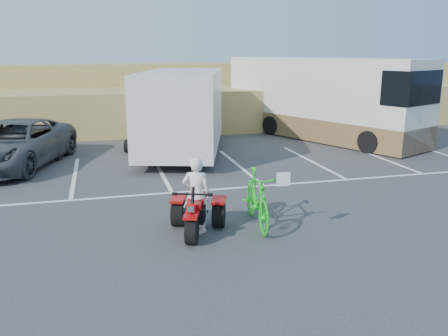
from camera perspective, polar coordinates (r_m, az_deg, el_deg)
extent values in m
plane|color=#37373A|center=(11.03, -4.37, -6.52)|extent=(100.00, 100.00, 0.00)
cube|color=white|center=(15.67, -17.53, -0.90)|extent=(0.12, 5.00, 0.01)
cube|color=white|center=(15.76, -7.70, -0.29)|extent=(0.12, 5.00, 0.01)
cube|color=white|center=(16.29, 1.76, 0.30)|extent=(0.12, 5.00, 0.01)
cube|color=white|center=(17.23, 10.40, 0.84)|extent=(0.12, 5.00, 0.01)
cube|color=white|center=(18.53, 17.99, 1.29)|extent=(0.12, 5.00, 0.01)
cube|color=white|center=(20.10, 24.50, 1.66)|extent=(0.12, 5.00, 0.01)
cube|color=white|center=(13.27, -6.27, -2.97)|extent=(28.00, 0.12, 0.01)
cube|color=olive|center=(24.41, -10.48, 7.03)|extent=(40.00, 6.00, 2.00)
cube|color=olive|center=(27.79, -11.16, 9.89)|extent=(40.00, 4.00, 2.20)
imported|color=white|center=(10.23, -3.35, -3.21)|extent=(0.71, 0.58, 1.67)
imported|color=#14BF19|center=(10.62, 3.98, -3.70)|extent=(0.80, 2.15, 1.26)
imported|color=#44484C|center=(17.49, -23.99, 2.64)|extent=(4.17, 6.14, 1.56)
cube|color=silver|center=(17.94, -5.00, 7.10)|extent=(4.47, 7.15, 2.78)
cylinder|color=black|center=(18.14, -4.91, 2.92)|extent=(2.57, 1.45, 0.78)
cube|color=silver|center=(21.80, 11.60, 8.26)|extent=(6.19, 9.82, 3.49)
cube|color=brown|center=(21.95, 11.44, 5.00)|extent=(6.23, 9.84, 0.97)
cube|color=black|center=(19.04, 23.17, 8.84)|extent=(2.04, 0.93, 1.26)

